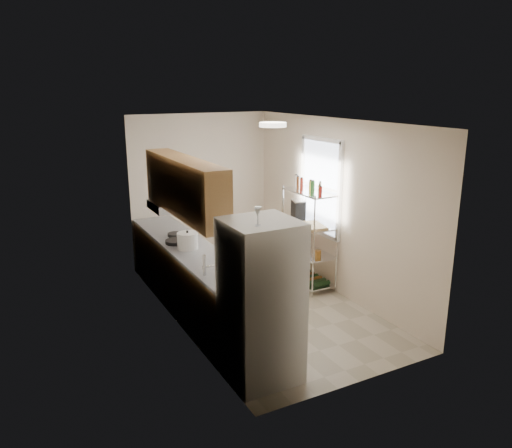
{
  "coord_description": "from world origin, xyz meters",
  "views": [
    {
      "loc": [
        -3.15,
        -5.8,
        3.04
      ],
      "look_at": [
        0.05,
        0.25,
        1.14
      ],
      "focal_mm": 35.0,
      "sensor_mm": 36.0,
      "label": 1
    }
  ],
  "objects_px": {
    "frying_pan_large": "(176,242)",
    "espresso_machine": "(298,209)",
    "refrigerator": "(261,301)",
    "cutting_board": "(311,226)",
    "rice_cooker": "(188,241)"
  },
  "relations": [
    {
      "from": "refrigerator",
      "to": "espresso_machine",
      "type": "xyz_separation_m",
      "value": [
        1.88,
        2.23,
        0.29
      ]
    },
    {
      "from": "frying_pan_large",
      "to": "espresso_machine",
      "type": "distance_m",
      "value": 2.05
    },
    {
      "from": "rice_cooker",
      "to": "frying_pan_large",
      "type": "relative_size",
      "value": 0.97
    },
    {
      "from": "rice_cooker",
      "to": "cutting_board",
      "type": "distance_m",
      "value": 1.88
    },
    {
      "from": "frying_pan_large",
      "to": "espresso_machine",
      "type": "relative_size",
      "value": 0.97
    },
    {
      "from": "espresso_machine",
      "to": "rice_cooker",
      "type": "bearing_deg",
      "value": -156.09
    },
    {
      "from": "refrigerator",
      "to": "cutting_board",
      "type": "bearing_deg",
      "value": 44.08
    },
    {
      "from": "espresso_machine",
      "to": "refrigerator",
      "type": "bearing_deg",
      "value": -115.01
    },
    {
      "from": "refrigerator",
      "to": "cutting_board",
      "type": "distance_m",
      "value": 2.48
    },
    {
      "from": "espresso_machine",
      "to": "cutting_board",
      "type": "bearing_deg",
      "value": -86.0
    },
    {
      "from": "frying_pan_large",
      "to": "cutting_board",
      "type": "distance_m",
      "value": 2.0
    },
    {
      "from": "frying_pan_large",
      "to": "cutting_board",
      "type": "bearing_deg",
      "value": -38.9
    },
    {
      "from": "frying_pan_large",
      "to": "refrigerator",
      "type": "bearing_deg",
      "value": -110.26
    },
    {
      "from": "refrigerator",
      "to": "frying_pan_large",
      "type": "relative_size",
      "value": 6.02
    },
    {
      "from": "refrigerator",
      "to": "rice_cooker",
      "type": "distance_m",
      "value": 1.93
    }
  ]
}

